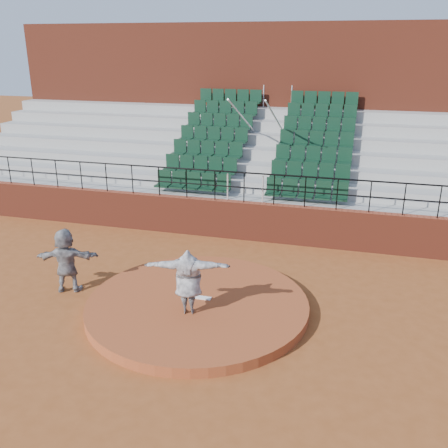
% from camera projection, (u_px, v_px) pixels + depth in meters
% --- Properties ---
extents(ground, '(90.00, 90.00, 0.00)m').
position_uv_depth(ground, '(198.00, 310.00, 12.45)').
color(ground, brown).
rests_on(ground, ground).
extents(pitchers_mound, '(5.50, 5.50, 0.25)m').
position_uv_depth(pitchers_mound, '(198.00, 305.00, 12.41)').
color(pitchers_mound, '#994522').
rests_on(pitchers_mound, ground).
extents(pitching_rubber, '(0.60, 0.15, 0.03)m').
position_uv_depth(pitching_rubber, '(199.00, 297.00, 12.50)').
color(pitching_rubber, white).
rests_on(pitching_rubber, pitchers_mound).
extents(boundary_wall, '(24.00, 0.30, 1.30)m').
position_uv_depth(boundary_wall, '(244.00, 220.00, 16.76)').
color(boundary_wall, maroon).
rests_on(boundary_wall, ground).
extents(wall_railing, '(24.04, 0.05, 1.03)m').
position_uv_depth(wall_railing, '(244.00, 181.00, 16.29)').
color(wall_railing, black).
rests_on(wall_railing, boundary_wall).
extents(seating_deck, '(24.00, 5.97, 4.63)m').
position_uv_depth(seating_deck, '(265.00, 172.00, 19.81)').
color(seating_deck, '#9A9994').
rests_on(seating_deck, ground).
extents(press_box_facade, '(24.00, 3.00, 7.10)m').
position_uv_depth(press_box_facade, '(282.00, 107.00, 22.66)').
color(press_box_facade, maroon).
rests_on(press_box_facade, ground).
extents(pitcher, '(2.04, 0.94, 1.60)m').
position_uv_depth(pitcher, '(188.00, 281.00, 11.59)').
color(pitcher, black).
rests_on(pitcher, pitchers_mound).
extents(fielder, '(1.71, 0.97, 1.76)m').
position_uv_depth(fielder, '(66.00, 260.00, 13.14)').
color(fielder, black).
rests_on(fielder, ground).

